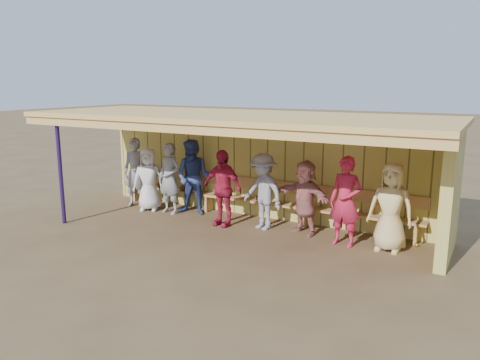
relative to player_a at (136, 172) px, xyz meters
The scene contains 13 objects.
ground 3.38m from the player_a, 10.66° to the right, with size 90.00×90.00×0.00m, color brown.
player_a is the anchor object (origin of this frame).
player_b 0.59m from the player_a, 17.45° to the right, with size 0.76×0.50×1.56m, color silver.
player_c 1.74m from the player_a, ahead, with size 0.88×0.69×1.81m, color navy.
player_d 2.84m from the player_a, ahead, with size 1.00×0.42×1.70m, color #B31C3A.
player_e 3.73m from the player_a, ahead, with size 1.07×0.62×1.66m, color gray.
player_f 4.63m from the player_a, ahead, with size 1.46×0.46×1.57m, color #BC6F69.
player_g 5.59m from the player_a, ahead, with size 0.64×0.42×1.76m, color #BB1E3D.
player_h 6.41m from the player_a, ahead, with size 0.83×0.54×1.69m, color #DABC7A.
player_extra 1.19m from the player_a, ahead, with size 0.63×0.41×1.72m, color gray.
dugout_structure 3.68m from the player_a, ahead, with size 8.80×3.20×2.50m.
bench 3.26m from the player_a, ahead, with size 7.60×0.34×0.93m.
dugout_equipment 2.65m from the player_a, ahead, with size 6.56×0.62×0.80m.
Camera 1 is at (4.88, -8.34, 3.13)m, focal length 35.00 mm.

